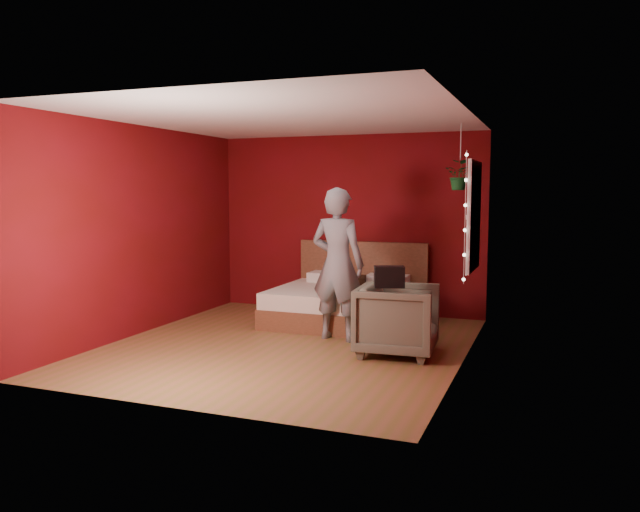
{
  "coord_description": "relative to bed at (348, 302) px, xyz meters",
  "views": [
    {
      "loc": [
        2.87,
        -6.49,
        1.79
      ],
      "look_at": [
        0.25,
        0.4,
        1.02
      ],
      "focal_mm": 35.0,
      "sensor_mm": 36.0,
      "label": 1
    }
  ],
  "objects": [
    {
      "name": "floor",
      "position": [
        -0.25,
        -1.48,
        -0.27
      ],
      "size": [
        4.5,
        4.5,
        0.0
      ],
      "primitive_type": "plane",
      "color": "brown",
      "rests_on": "ground"
    },
    {
      "name": "room_walls",
      "position": [
        -0.25,
        -1.48,
        1.4
      ],
      "size": [
        4.04,
        4.54,
        2.62
      ],
      "color": "maroon",
      "rests_on": "ground"
    },
    {
      "name": "window",
      "position": [
        1.72,
        -0.58,
        1.23
      ],
      "size": [
        0.05,
        0.97,
        1.27
      ],
      "color": "white",
      "rests_on": "room_walls"
    },
    {
      "name": "fairy_lights",
      "position": [
        1.69,
        -1.1,
        1.23
      ],
      "size": [
        0.04,
        0.04,
        1.45
      ],
      "color": "silver",
      "rests_on": "room_walls"
    },
    {
      "name": "bed",
      "position": [
        0.0,
        0.0,
        0.0
      ],
      "size": [
        1.92,
        1.63,
        1.05
      ],
      "color": "brown",
      "rests_on": "ground"
    },
    {
      "name": "person",
      "position": [
        0.19,
        -0.98,
        0.64
      ],
      "size": [
        0.71,
        0.51,
        1.83
      ],
      "primitive_type": "imported",
      "rotation": [
        0.0,
        0.0,
        3.03
      ],
      "color": "slate",
      "rests_on": "ground"
    },
    {
      "name": "armchair",
      "position": [
        1.04,
        -1.41,
        0.11
      ],
      "size": [
        0.91,
        0.89,
        0.78
      ],
      "primitive_type": "imported",
      "rotation": [
        0.0,
        0.0,
        1.64
      ],
      "color": "#575345",
      "rests_on": "ground"
    },
    {
      "name": "handbag",
      "position": [
        0.99,
        -1.61,
        0.61
      ],
      "size": [
        0.35,
        0.26,
        0.22
      ],
      "primitive_type": "cube",
      "rotation": [
        0.0,
        0.0,
        0.36
      ],
      "color": "black",
      "rests_on": "armchair"
    },
    {
      "name": "throw_pillow",
      "position": [
        0.01,
        0.09,
        0.28
      ],
      "size": [
        0.48,
        0.48,
        0.14
      ],
      "primitive_type": "cube",
      "rotation": [
        0.0,
        0.0,
        0.23
      ],
      "color": "black",
      "rests_on": "bed"
    },
    {
      "name": "hanging_plant",
      "position": [
        1.5,
        -0.24,
        1.7
      ],
      "size": [
        0.4,
        0.38,
        0.8
      ],
      "color": "silver",
      "rests_on": "room_walls"
    }
  ]
}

